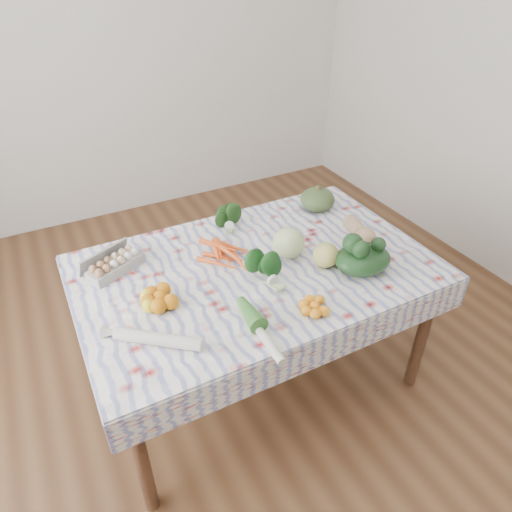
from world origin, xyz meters
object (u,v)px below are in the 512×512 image
grapefruit (326,255)px  butternut_squash (360,229)px  egg_carton (116,265)px  dining_table (256,280)px  cabbage (289,243)px  kabocha_squash (317,199)px

grapefruit → butternut_squash: bearing=22.2°
egg_carton → dining_table: bearing=-49.4°
cabbage → grapefruit: size_ratio=1.26×
egg_carton → grapefruit: bearing=-50.5°
kabocha_squash → cabbage: (-0.39, -0.33, 0.01)m
egg_carton → butternut_squash: (1.18, -0.29, 0.02)m
dining_table → kabocha_squash: kabocha_squash is taller
egg_carton → kabocha_squash: bearing=-22.4°
grapefruit → egg_carton: bearing=155.2°
egg_carton → cabbage: (0.77, -0.26, 0.04)m
dining_table → egg_carton: bearing=156.2°
butternut_squash → egg_carton: bearing=177.3°
egg_carton → butternut_squash: butternut_squash is taller
egg_carton → grapefruit: size_ratio=2.21×
egg_carton → grapefruit: 0.98m
cabbage → butternut_squash: 0.41m
dining_table → kabocha_squash: (0.56, 0.33, 0.15)m
kabocha_squash → butternut_squash: size_ratio=0.87×
butternut_squash → grapefruit: size_ratio=1.85×
egg_carton → cabbage: bearing=-44.3°
butternut_squash → grapefruit: grapefruit is taller
egg_carton → kabocha_squash: (1.16, 0.07, 0.03)m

